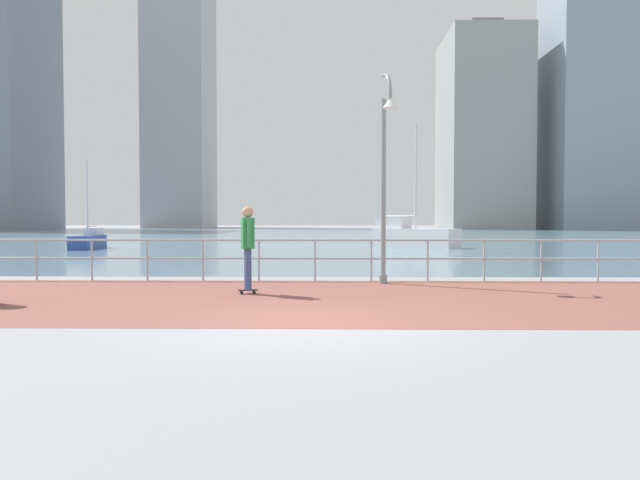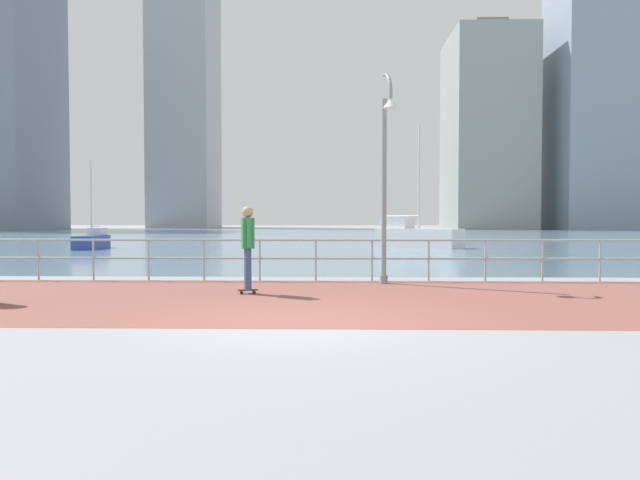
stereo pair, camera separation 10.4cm
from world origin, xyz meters
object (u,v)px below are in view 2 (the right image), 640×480
Objects in this scene: lamppost at (386,167)px; sailboat_yellow at (416,236)px; skateboarder at (248,241)px; sailboat_navy at (92,240)px.

sailboat_yellow is (3.25, 18.86, -2.10)m from lamppost.
skateboarder is 0.39× the size of sailboat_navy.
sailboat_yellow is 17.30m from sailboat_navy.
lamppost is 2.76× the size of skateboarder.
sailboat_navy is at bearing -172.85° from sailboat_yellow.
sailboat_yellow is (6.23, 20.74, -0.44)m from skateboarder.
sailboat_navy reaches higher than skateboarder.
sailboat_yellow is at bearing 80.21° from lamppost.
lamppost is 3.90m from skateboarder.
sailboat_navy is (-13.91, 16.71, -2.31)m from lamppost.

